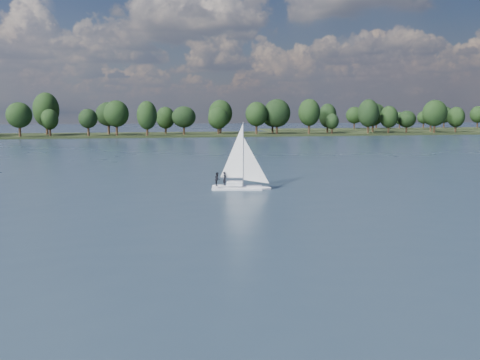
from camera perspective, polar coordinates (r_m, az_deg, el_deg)
name	(u,v)px	position (r m, az deg, el deg)	size (l,w,h in m)	color
ground	(236,156)	(117.96, -0.42, 2.53)	(700.00, 700.00, 0.00)	#233342
far_shore	(181,135)	(228.51, -6.29, 4.76)	(660.00, 40.00, 1.50)	black
far_shore_back	(450,129)	(331.26, 21.51, 5.05)	(220.00, 30.00, 1.40)	black
sailboat	(238,170)	(66.83, -0.27, 1.07)	(6.98, 3.33, 8.85)	white
treeline	(146,116)	(224.37, -10.04, 6.73)	(562.21, 73.98, 18.60)	black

